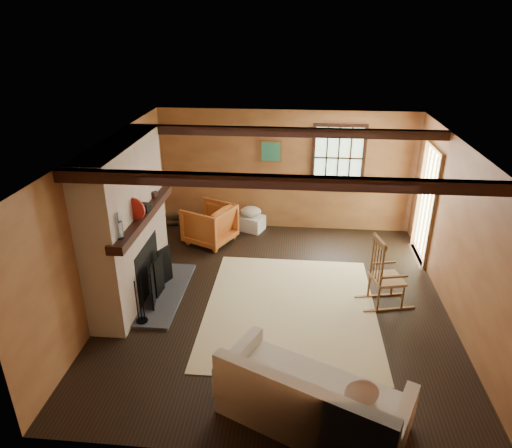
# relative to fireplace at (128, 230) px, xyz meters

# --- Properties ---
(ground) EXTENTS (5.50, 5.50, 0.00)m
(ground) POSITION_rel_fireplace_xyz_m (2.23, 0.00, -1.10)
(ground) COLOR black
(ground) RESTS_ON ground
(room_envelope) EXTENTS (5.02, 5.52, 2.44)m
(room_envelope) POSITION_rel_fireplace_xyz_m (2.45, 0.26, 0.53)
(room_envelope) COLOR #A5683A
(room_envelope) RESTS_ON ground
(fireplace) EXTENTS (1.02, 2.30, 2.40)m
(fireplace) POSITION_rel_fireplace_xyz_m (0.00, 0.00, 0.00)
(fireplace) COLOR #945C39
(fireplace) RESTS_ON ground
(rug) EXTENTS (2.50, 3.00, 0.01)m
(rug) POSITION_rel_fireplace_xyz_m (2.43, -0.20, -1.10)
(rug) COLOR beige
(rug) RESTS_ON ground
(rocking_chair) EXTENTS (0.87, 0.59, 1.11)m
(rocking_chair) POSITION_rel_fireplace_xyz_m (3.80, 0.08, -0.64)
(rocking_chair) COLOR tan
(rocking_chair) RESTS_ON ground
(sofa) EXTENTS (2.14, 1.60, 0.79)m
(sofa) POSITION_rel_fireplace_xyz_m (2.68, -2.29, -0.82)
(sofa) COLOR beige
(sofa) RESTS_ON ground
(firewood_pile) EXTENTS (0.74, 0.14, 0.27)m
(firewood_pile) POSITION_rel_fireplace_xyz_m (0.13, 2.60, -0.97)
(firewood_pile) COLOR brown
(firewood_pile) RESTS_ON ground
(laundry_basket) EXTENTS (0.60, 0.53, 0.30)m
(laundry_basket) POSITION_rel_fireplace_xyz_m (1.55, 2.53, -0.95)
(laundry_basket) COLOR white
(laundry_basket) RESTS_ON ground
(basket_pillow) EXTENTS (0.51, 0.47, 0.21)m
(basket_pillow) POSITION_rel_fireplace_xyz_m (1.55, 2.53, -0.70)
(basket_pillow) COLOR beige
(basket_pillow) RESTS_ON laundry_basket
(armchair) EXTENTS (1.10, 1.08, 0.76)m
(armchair) POSITION_rel_fireplace_xyz_m (0.82, 1.90, -0.73)
(armchair) COLOR #BF6026
(armchair) RESTS_ON ground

